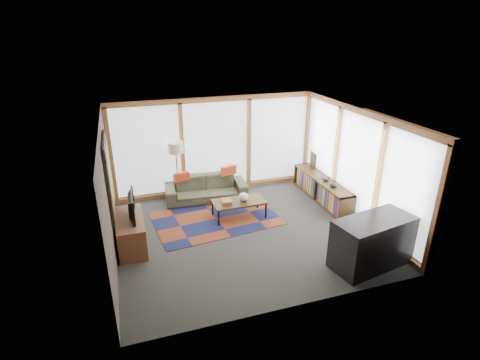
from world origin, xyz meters
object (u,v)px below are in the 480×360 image
object	(u,v)px
floor_lamp	(177,171)
bookshelf	(321,189)
sofa	(206,188)
tv_console	(131,232)
coffee_table	(239,209)
television	(128,206)
bar_counter	(372,242)

from	to	relation	value
floor_lamp	bookshelf	world-z (taller)	floor_lamp
floor_lamp	bookshelf	size ratio (longest dim) A/B	0.65
sofa	tv_console	bearing A→B (deg)	-134.30
coffee_table	tv_console	bearing A→B (deg)	-167.85
floor_lamp	television	bearing A→B (deg)	-123.46
floor_lamp	coffee_table	xyz separation A→B (m)	(1.21, -1.46, -0.57)
television	bar_counter	size ratio (longest dim) A/B	0.58
floor_lamp	bar_counter	size ratio (longest dim) A/B	1.01
sofa	bookshelf	bearing A→B (deg)	-14.49
television	floor_lamp	bearing A→B (deg)	-31.31
coffee_table	bookshelf	size ratio (longest dim) A/B	0.52
television	bar_counter	distance (m)	4.81
sofa	tv_console	distance (m)	2.65
sofa	bar_counter	bearing A→B (deg)	-54.47
bookshelf	television	size ratio (longest dim) A/B	2.70
bar_counter	tv_console	bearing A→B (deg)	143.96
sofa	floor_lamp	xyz separation A→B (m)	(-0.69, 0.25, 0.47)
coffee_table	television	distance (m)	2.64
coffee_table	bar_counter	xyz separation A→B (m)	(1.79, -2.62, 0.28)
coffee_table	bar_counter	size ratio (longest dim) A/B	0.81
floor_lamp	bookshelf	distance (m)	3.79
sofa	tv_console	xyz separation A→B (m)	(-1.99, -1.75, 0.02)
tv_console	television	size ratio (longest dim) A/B	1.46
sofa	bar_counter	distance (m)	4.48
tv_console	television	world-z (taller)	television
floor_lamp	tv_console	size ratio (longest dim) A/B	1.20
floor_lamp	tv_console	bearing A→B (deg)	-123.14
coffee_table	tv_console	world-z (taller)	tv_console
sofa	coffee_table	xyz separation A→B (m)	(0.52, -1.21, -0.10)
bookshelf	tv_console	size ratio (longest dim) A/B	1.84
bookshelf	bar_counter	bearing A→B (deg)	-100.95
sofa	coffee_table	size ratio (longest dim) A/B	1.69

